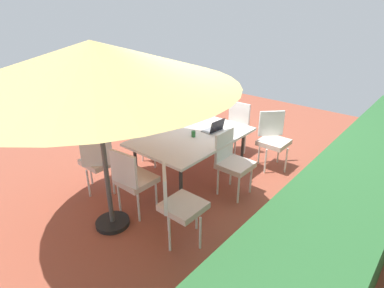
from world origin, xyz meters
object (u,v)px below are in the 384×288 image
object	(u,v)px
chair_southeast	(99,159)
chair_north	(232,160)
chair_northwest	(273,138)
laptop	(214,129)
chair_east	(133,178)
chair_northeast	(178,202)
cup	(193,134)
chair_west	(234,126)
dining_table	(192,138)
chair_southwest	(200,116)
chair_south	(158,134)
patio_umbrella	(92,64)

from	to	relation	value
chair_southeast	chair_north	world-z (taller)	same
chair_northwest	laptop	xyz separation A→B (m)	(0.85, -0.64, 0.26)
chair_north	chair_east	distance (m)	1.47
chair_northeast	chair_east	world-z (taller)	same
cup	chair_northeast	bearing A→B (deg)	32.91
chair_west	chair_north	world-z (taller)	same
chair_northeast	chair_north	xyz separation A→B (m)	(-1.31, -0.11, 0.00)
chair_northwest	dining_table	bearing A→B (deg)	-170.22
chair_southwest	chair_northeast	bearing A→B (deg)	-14.57
chair_northwest	chair_southeast	world-z (taller)	same
chair_southeast	cup	size ratio (longest dim) A/B	10.25
chair_northeast	chair_south	size ratio (longest dim) A/B	1.00
chair_north	cup	distance (m)	0.73
chair_southwest	chair_east	distance (m)	2.62
laptop	cup	size ratio (longest dim) A/B	3.53
chair_northwest	chair_northeast	size ratio (longest dim) A/B	1.00
dining_table	chair_north	bearing A→B (deg)	93.46
chair_east	chair_south	distance (m)	1.50
dining_table	chair_southeast	xyz separation A→B (m)	(1.21, -0.79, -0.16)
chair_southeast	chair_north	distance (m)	1.98
dining_table	chair_south	xyz separation A→B (m)	(-0.02, -0.81, -0.16)
chair_west	chair_north	size ratio (longest dim) A/B	1.00
chair_west	chair_south	size ratio (longest dim) A/B	1.00
patio_umbrella	chair_north	distance (m)	2.39
patio_umbrella	laptop	world-z (taller)	patio_umbrella
dining_table	chair_west	xyz separation A→B (m)	(-1.22, 0.01, -0.16)
patio_umbrella	chair_southeast	world-z (taller)	patio_umbrella
chair_northeast	laptop	size ratio (longest dim) A/B	2.90
dining_table	patio_umbrella	distance (m)	2.13
dining_table	chair_southwest	size ratio (longest dim) A/B	1.92
dining_table	chair_south	size ratio (longest dim) A/B	1.92
dining_table	chair_east	world-z (taller)	chair_east
patio_umbrella	chair_east	distance (m)	1.59
chair_southwest	cup	size ratio (longest dim) A/B	10.25
dining_table	cup	size ratio (longest dim) A/B	19.63
patio_umbrella	chair_southwest	bearing A→B (deg)	-163.91
chair_south	chair_northwest	bearing A→B (deg)	131.50
laptop	cup	distance (m)	0.40
chair_southwest	chair_north	bearing A→B (deg)	4.18
chair_west	laptop	distance (m)	0.92
patio_umbrella	chair_northwest	distance (m)	3.32
chair_north	chair_east	xyz separation A→B (m)	(1.28, -0.72, 0.00)
chair_northwest	chair_southeast	distance (m)	2.90
chair_southwest	chair_northwest	xyz separation A→B (m)	(0.04, 1.64, 0.00)
chair_northwest	laptop	world-z (taller)	same
chair_southwest	chair_south	bearing A→B (deg)	-47.33
chair_east	cup	bearing A→B (deg)	-97.97
patio_umbrella	cup	world-z (taller)	patio_umbrella
chair_south	cup	xyz separation A→B (m)	(0.05, 0.86, 0.26)
chair_northeast	laptop	bearing A→B (deg)	-23.51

